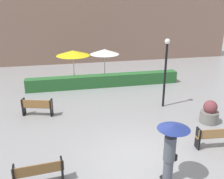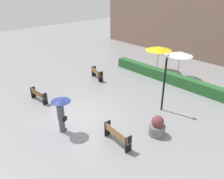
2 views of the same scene
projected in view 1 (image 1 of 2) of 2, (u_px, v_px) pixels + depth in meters
ground_plane at (137, 156)px, 9.91m from camera, size 60.00×60.00×0.00m
bench_far_left at (37, 106)px, 13.14m from camera, size 1.60×0.79×0.88m
bench_near_left at (39, 172)px, 8.23m from camera, size 1.61×0.47×0.81m
bench_near_right at (218, 136)px, 10.31m from camera, size 1.80×0.52×0.87m
pedestrian_with_umbrella at (171, 144)px, 8.16m from camera, size 1.03×1.03×2.04m
planter_pot at (210, 113)px, 12.42m from camera, size 0.87×0.87×1.13m
lamp_post at (166, 66)px, 13.70m from camera, size 0.28×0.28×3.75m
patio_umbrella_yellow at (73, 53)px, 17.94m from camera, size 2.34×2.34×2.28m
patio_umbrella_white at (105, 52)px, 18.29m from camera, size 2.08×2.08×2.30m
hedge_strip at (104, 81)px, 17.57m from camera, size 10.32×0.70×0.82m
building_facade at (85, 15)px, 23.22m from camera, size 28.00×1.20×8.49m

